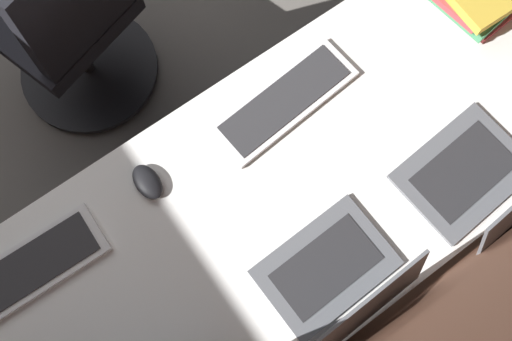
# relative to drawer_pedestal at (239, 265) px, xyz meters

# --- Properties ---
(desk) EXTENTS (2.28, 0.74, 0.73)m
(desk) POSITION_rel_drawer_pedestal_xyz_m (-0.12, -0.03, 0.32)
(desk) COLOR white
(desk) RESTS_ON ground
(drawer_pedestal) EXTENTS (0.40, 0.51, 0.69)m
(drawer_pedestal) POSITION_rel_drawer_pedestal_xyz_m (0.00, 0.00, 0.00)
(drawer_pedestal) COLOR white
(drawer_pedestal) RESTS_ON ground
(laptop_leftmost) EXTENTS (0.34, 0.33, 0.23)m
(laptop_leftmost) POSITION_rel_drawer_pedestal_xyz_m (-0.60, 0.25, 0.44)
(laptop_leftmost) COLOR #595B60
(laptop_leftmost) RESTS_ON desk
(laptop_left) EXTENTS (0.33, 0.28, 0.22)m
(laptop_left) POSITION_rel_drawer_pedestal_xyz_m (-0.15, 0.23, 0.43)
(laptop_left) COLOR #595B60
(laptop_left) RESTS_ON desk
(keyboard_main) EXTENTS (0.43, 0.17, 0.02)m
(keyboard_main) POSITION_rel_drawer_pedestal_xyz_m (-0.33, -0.24, 0.39)
(keyboard_main) COLOR silver
(keyboard_main) RESTS_ON desk
(keyboard_spare) EXTENTS (0.42, 0.15, 0.02)m
(keyboard_spare) POSITION_rel_drawer_pedestal_xyz_m (0.46, -0.25, 0.39)
(keyboard_spare) COLOR silver
(keyboard_spare) RESTS_ON desk
(mouse_main) EXTENTS (0.06, 0.10, 0.03)m
(mouse_main) POSITION_rel_drawer_pedestal_xyz_m (0.09, -0.26, 0.40)
(mouse_main) COLOR black
(mouse_main) RESTS_ON desk
(office_chair) EXTENTS (0.56, 0.60, 0.97)m
(office_chair) POSITION_rel_drawer_pedestal_xyz_m (0.00, -0.98, 0.11)
(office_chair) COLOR black
(office_chair) RESTS_ON ground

